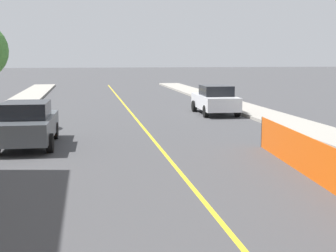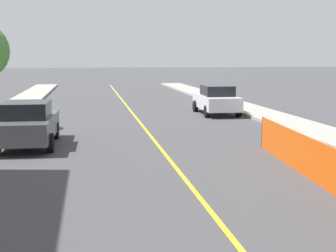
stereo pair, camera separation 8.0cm
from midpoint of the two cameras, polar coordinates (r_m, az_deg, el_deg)
lane_stripe at (r=19.74m, az=-2.42°, el=-0.70°), size 0.12×66.10×0.01m
sidewalk_right at (r=21.66m, az=15.79°, el=0.01°), size 2.21×66.10×0.16m
safety_mesh_fence at (r=12.53m, az=17.41°, el=-3.95°), size 0.75×8.94×1.07m
parked_car_curb_near at (r=17.18m, az=-16.62°, el=0.27°), size 1.95×4.35×1.59m
parked_car_curb_mid at (r=25.81m, az=6.00°, el=3.21°), size 1.95×4.35×1.59m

